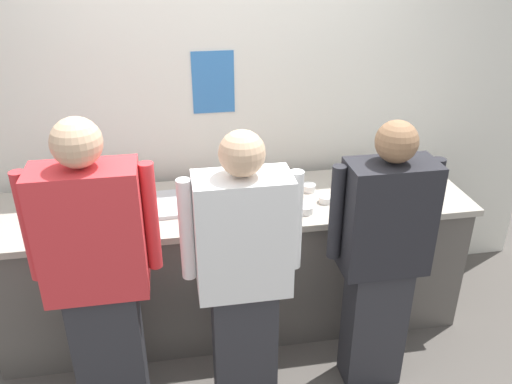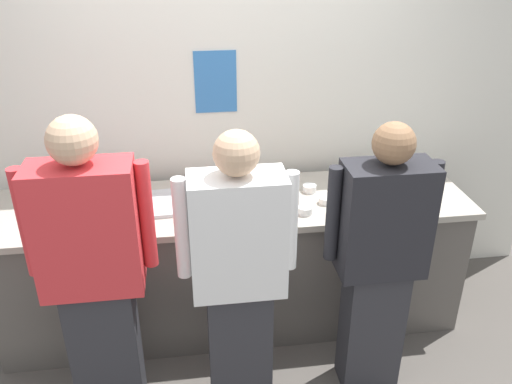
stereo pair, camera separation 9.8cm
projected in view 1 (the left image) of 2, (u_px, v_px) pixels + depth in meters
name	position (u px, v px, depth m)	size (l,w,h in m)	color
ground_plane	(244.00, 356.00, 3.32)	(9.00, 9.00, 0.00)	#514C47
wall_back	(221.00, 92.00, 3.44)	(4.58, 0.11, 2.88)	silver
prep_counter	(234.00, 262.00, 3.46)	(2.92, 0.73, 0.89)	#56514C
chef_near_left	(98.00, 276.00, 2.55)	(0.62, 0.24, 1.70)	#2D2D33
chef_center	(243.00, 276.00, 2.63)	(0.60, 0.24, 1.62)	#2D2D33
chef_far_right	(382.00, 256.00, 2.81)	(0.59, 0.24, 1.59)	#2D2D33
plate_stack_front	(354.00, 180.00, 3.48)	(0.21, 0.21, 0.05)	white
plate_stack_rear	(409.00, 184.00, 3.38)	(0.22, 0.22, 0.08)	white
mixing_bowl_steel	(68.00, 200.00, 3.14)	(0.36, 0.36, 0.13)	#B7BABF
sheet_tray	(149.00, 206.00, 3.18)	(0.42, 0.34, 0.02)	#B7BABF
squeeze_bottle_primary	(291.00, 193.00, 3.16)	(0.06, 0.06, 0.20)	orange
ramekin_orange_sauce	(309.00, 187.00, 3.38)	(0.09, 0.09, 0.05)	white
ramekin_yellow_sauce	(306.00, 209.00, 3.12)	(0.09, 0.09, 0.05)	white
ramekin_green_sauce	(326.00, 199.00, 3.24)	(0.08, 0.08, 0.04)	white
ramekin_red_sauce	(379.00, 198.00, 3.25)	(0.10, 0.10, 0.04)	white
deli_cup	(255.00, 206.00, 3.12)	(0.09, 0.09, 0.08)	white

